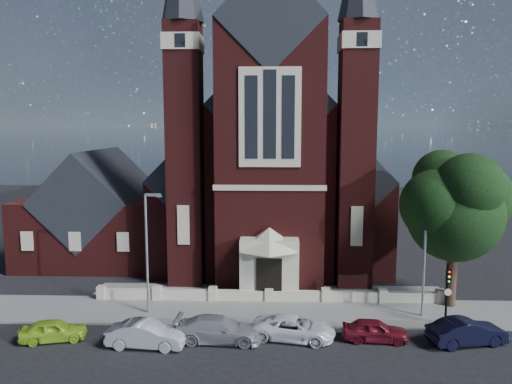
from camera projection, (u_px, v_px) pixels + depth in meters
The scene contains 16 objects.
ground at pixel (270, 268), 43.79m from camera, with size 120.00×120.00×0.00m, color black.
pavement_strip at pixel (269, 313), 33.39m from camera, with size 60.00×5.00×0.12m, color slate.
forecourt_paving at pixel (269, 293), 37.35m from camera, with size 26.00×3.00×0.14m, color slate.
forecourt_wall at pixel (269, 302), 35.37m from camera, with size 24.00×0.40×0.90m, color #B4A98F.
church at pixel (271, 168), 50.58m from camera, with size 20.01×34.90×29.20m.
parish_hall at pixel (100, 216), 46.79m from camera, with size 12.00×12.20×10.24m.
street_tree at pixel (458, 208), 33.23m from camera, with size 6.40×6.60×10.70m.
street_lamp_left at pixel (148, 246), 32.56m from camera, with size 1.16×0.22×8.09m.
street_lamp_right at pixel (426, 249), 31.94m from camera, with size 1.16×0.22×8.09m.
traffic_signal at pixel (448, 287), 30.61m from camera, with size 0.28×0.42×4.00m.
car_lime_van at pixel (53, 330), 28.94m from camera, with size 1.50×3.72×1.27m, color #98C928.
car_silver_a at pixel (146, 334), 28.12m from camera, with size 1.55×4.44×1.46m, color #A0A3A8.
car_silver_b at pixel (219, 329), 28.84m from camera, with size 2.05×5.04×1.46m, color gray.
car_white_suv at pixel (294, 328), 29.18m from camera, with size 2.23×4.83×1.34m, color white.
car_dark_red at pixel (375, 330), 28.92m from camera, with size 1.52×3.77×1.28m, color maroon.
car_navy at pixel (467, 332), 28.45m from camera, with size 1.57×4.50×1.48m, color black.
Camera 1 is at (0.26, -27.54, 12.41)m, focal length 35.00 mm.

